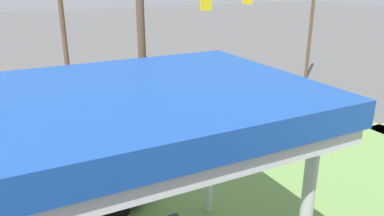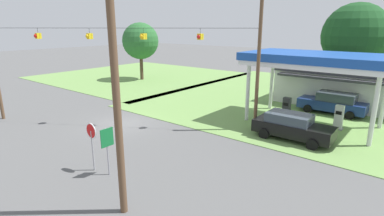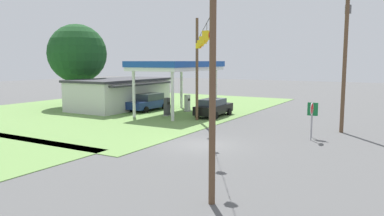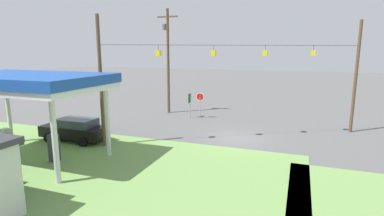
{
  "view_description": "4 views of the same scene",
  "coord_description": "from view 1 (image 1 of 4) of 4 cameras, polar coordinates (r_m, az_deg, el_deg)",
  "views": [
    {
      "loc": [
        12.13,
        15.78,
        7.34
      ],
      "look_at": [
        4.35,
        0.6,
        1.37
      ],
      "focal_mm": 35.0,
      "sensor_mm": 36.0,
      "label": 1
    },
    {
      "loc": [
        17.31,
        -13.28,
        7.04
      ],
      "look_at": [
        5.25,
        1.8,
        1.74
      ],
      "focal_mm": 28.0,
      "sensor_mm": 36.0,
      "label": 2
    },
    {
      "loc": [
        -20.09,
        -11.0,
        5.2
      ],
      "look_at": [
        4.36,
        3.2,
        1.65
      ],
      "focal_mm": 35.0,
      "sensor_mm": 36.0,
      "label": 3
    },
    {
      "loc": [
        -4.23,
        21.66,
        6.55
      ],
      "look_at": [
        3.13,
        1.41,
        2.39
      ],
      "focal_mm": 28.0,
      "sensor_mm": 36.0,
      "label": 4
    }
  ],
  "objects": [
    {
      "name": "route_sign",
      "position": [
        22.82,
        -10.39,
        4.7
      ],
      "size": [
        0.1,
        0.7,
        2.4
      ],
      "color": "gray",
      "rests_on": "ground"
    },
    {
      "name": "ground_plane",
      "position": [
        21.21,
        9.76,
        -1.24
      ],
      "size": [
        160.0,
        160.0,
        0.0
      ],
      "primitive_type": "plane",
      "color": "#565656"
    },
    {
      "name": "stop_sign_roadside",
      "position": [
        23.25,
        -8.14,
        5.35
      ],
      "size": [
        0.8,
        0.08,
        2.5
      ],
      "rotation": [
        0.0,
        0.0,
        3.14
      ],
      "color": "#99999E",
      "rests_on": "ground"
    },
    {
      "name": "gas_station_canopy",
      "position": [
        7.66,
        -16.77,
        -1.86
      ],
      "size": [
        9.71,
        5.64,
        5.2
      ],
      "color": "silver",
      "rests_on": "ground"
    },
    {
      "name": "signal_span_gantry",
      "position": [
        20.07,
        10.53,
        11.79
      ],
      "size": [
        16.88,
        10.24,
        8.86
      ],
      "color": "brown",
      "rests_on": "ground"
    },
    {
      "name": "car_at_pumps_front",
      "position": [
        12.82,
        -18.84,
        -12.03
      ],
      "size": [
        4.91,
        2.16,
        1.7
      ],
      "rotation": [
        0.0,
        0.0,
        0.01
      ],
      "color": "black",
      "rests_on": "ground"
    },
    {
      "name": "utility_pole_main",
      "position": [
        22.97,
        -19.52,
        14.76
      ],
      "size": [
        2.2,
        0.44,
        10.67
      ],
      "color": "brown",
      "rests_on": "ground"
    }
  ]
}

